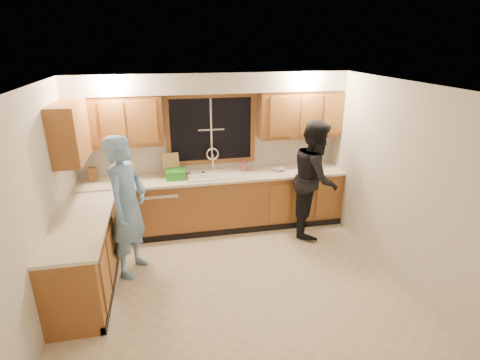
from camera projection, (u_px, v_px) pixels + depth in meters
name	position (u px, v px, depth m)	size (l,w,h in m)	color
floor	(234.00, 284.00, 4.81)	(4.20, 4.20, 0.00)	beige
ceiling	(232.00, 85.00, 3.93)	(4.20, 4.20, 0.00)	white
wall_back	(212.00, 150.00, 6.11)	(4.20, 4.20, 0.00)	silver
wall_left	(39.00, 210.00, 3.97)	(3.80, 3.80, 0.00)	silver
wall_right	(395.00, 181.00, 4.77)	(3.80, 3.80, 0.00)	silver
base_cabinets_back	(215.00, 203.00, 6.12)	(4.20, 0.60, 0.88)	#955A2B
base_cabinets_left	(86.00, 255.00, 4.63)	(0.60, 1.90, 0.88)	#955A2B
countertop_back	(215.00, 177.00, 5.95)	(4.20, 0.63, 0.04)	#F5E9CE
countertop_left	(82.00, 222.00, 4.47)	(0.63, 1.90, 0.04)	#F5E9CE
upper_cabinets_left	(116.00, 121.00, 5.49)	(1.35, 0.33, 0.75)	#955A2B
upper_cabinets_right	(300.00, 114.00, 6.03)	(1.35, 0.33, 0.75)	#955A2B
upper_cabinets_return	(70.00, 132.00, 4.83)	(0.33, 0.90, 0.75)	#955A2B
soffit	(211.00, 82.00, 5.57)	(4.20, 0.35, 0.30)	silver
window_frame	(211.00, 130.00, 5.98)	(1.44, 0.03, 1.14)	black
sink	(215.00, 179.00, 5.98)	(0.86, 0.52, 0.57)	white
dishwasher	(163.00, 209.00, 5.96)	(0.60, 0.56, 0.82)	silver
stove	(77.00, 282.00, 4.11)	(0.58, 0.75, 0.90)	silver
man	(128.00, 207.00, 4.78)	(0.69, 0.45, 1.88)	#6C9BCC
woman	(315.00, 178.00, 5.85)	(0.89, 0.69, 1.83)	black
knife_block	(93.00, 174.00, 5.70)	(0.11, 0.09, 0.21)	#A0662C
cutting_board	(171.00, 164.00, 5.91)	(0.27, 0.02, 0.36)	tan
dish_crate	(176.00, 174.00, 5.81)	(0.29, 0.28, 0.14)	#299225
soap_bottle	(245.00, 165.00, 6.16)	(0.08, 0.08, 0.18)	#E3568B
bowl	(279.00, 169.00, 6.17)	(0.20, 0.20, 0.05)	silver
can_left	(189.00, 176.00, 5.74)	(0.06, 0.06, 0.11)	beige
can_right	(204.00, 176.00, 5.78)	(0.06, 0.06, 0.11)	beige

